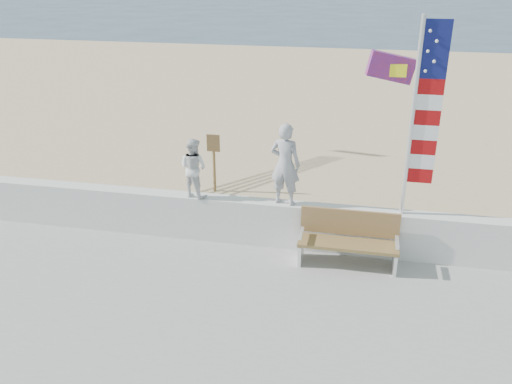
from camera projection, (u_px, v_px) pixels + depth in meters
The scene contains 9 objects.
ground at pixel (223, 306), 9.11m from camera, with size 220.00×220.00×0.00m, color #2A3F55.
sand at pixel (296, 142), 17.19m from camera, with size 90.00×40.00×0.08m, color tan.
seawall at pixel (248, 221), 10.66m from camera, with size 30.00×0.35×0.90m, color silver.
adult at pixel (285, 164), 10.04m from camera, with size 0.58×0.38×1.58m, color #98989E.
child at pixel (193, 168), 10.45m from camera, with size 0.57×0.44×1.17m, color silver.
bench at pixel (348, 238), 9.86m from camera, with size 1.80×0.57×1.00m.
flag at pixel (421, 112), 9.17m from camera, with size 0.50×0.08×3.50m.
parafoil_kite at pixel (392, 68), 11.94m from camera, with size 1.12×0.45×0.75m.
sign at pixel (214, 158), 13.10m from camera, with size 0.32×0.07×1.46m.
Camera 1 is at (2.09, -7.34, 5.36)m, focal length 38.00 mm.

